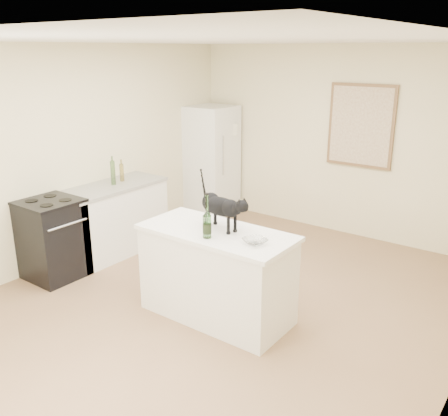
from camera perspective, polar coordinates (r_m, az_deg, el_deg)
floor at (r=5.20m, az=-0.36°, el=-11.09°), size 5.50×5.50×0.00m
ceiling at (r=4.54m, az=-0.42°, el=18.90°), size 5.50×5.50×0.00m
wall_back at (r=7.05m, az=13.24°, el=7.50°), size 4.50×0.00×4.50m
wall_left at (r=6.28m, az=-17.15°, el=5.93°), size 0.00×5.50×5.50m
island_base at (r=4.81m, az=-0.84°, el=-7.89°), size 1.44×0.67×0.86m
island_top at (r=4.63m, az=-0.87°, el=-2.87°), size 1.50×0.70×0.04m
left_cabinets at (r=6.46m, az=-12.72°, el=-1.41°), size 0.60×1.40×0.86m
left_countertop at (r=6.33m, az=-13.00°, el=2.43°), size 0.62×1.44×0.04m
stove at (r=5.95m, az=-19.25°, el=-3.51°), size 0.60×0.60×0.90m
fridge at (r=7.78m, az=-1.52°, el=5.53°), size 0.68×0.68×1.70m
artwork_frame at (r=6.87m, az=15.60°, el=9.17°), size 0.90×0.03×1.10m
artwork_canvas at (r=6.86m, az=15.54°, el=9.15°), size 0.82×0.00×1.02m
black_cat at (r=4.60m, az=-0.36°, el=-0.11°), size 0.59×0.28×0.40m
wine_bottle at (r=4.39m, az=-1.99°, el=-1.21°), size 0.10×0.10×0.37m
glass_bowl at (r=4.30m, az=3.62°, el=-3.90°), size 0.26×0.26×0.05m
fridge_paper at (r=7.58m, az=1.12°, el=9.06°), size 0.06×0.13×0.18m
counter_bottle_cluster at (r=6.37m, az=-12.38°, el=4.02°), size 0.10×0.24×0.30m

